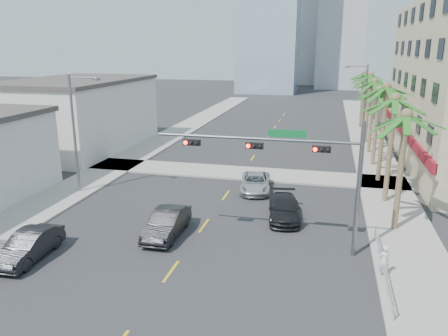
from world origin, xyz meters
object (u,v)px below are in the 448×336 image
object	(u,v)px
car_lane_left	(167,223)
car_lane_center	(255,183)
traffic_signal_mast	(297,162)
pedestrian	(384,261)
car_lane_right	(284,208)
car_parked_mid	(29,246)

from	to	relation	value
car_lane_left	car_lane_center	world-z (taller)	car_lane_left
traffic_signal_mast	pedestrian	xyz separation A→B (m)	(4.52, -2.11, -4.13)
car_lane_right	traffic_signal_mast	bearing A→B (deg)	-85.20
car_lane_left	car_lane_right	size ratio (longest dim) A/B	0.99
traffic_signal_mast	car_lane_left	size ratio (longest dim) A/B	2.34
car_lane_right	pedestrian	bearing A→B (deg)	-57.78
car_lane_left	car_lane_center	bearing A→B (deg)	67.83
traffic_signal_mast	car_lane_right	size ratio (longest dim) A/B	2.31
car_parked_mid	pedestrian	size ratio (longest dim) A/B	2.91
car_parked_mid	car_lane_center	world-z (taller)	car_parked_mid
pedestrian	car_lane_right	bearing A→B (deg)	-71.92
car_lane_left	pedestrian	distance (m)	12.24
traffic_signal_mast	pedestrian	world-z (taller)	traffic_signal_mast
pedestrian	car_lane_left	bearing A→B (deg)	-32.51
car_parked_mid	pedestrian	world-z (taller)	pedestrian
car_lane_left	car_lane_center	xyz separation A→B (m)	(3.74, 9.54, -0.11)
car_lane_left	car_lane_center	distance (m)	10.25
car_lane_left	car_lane_right	distance (m)	7.82
traffic_signal_mast	pedestrian	distance (m)	6.47
car_parked_mid	car_lane_left	xyz separation A→B (m)	(6.06, 4.52, 0.03)
car_parked_mid	car_lane_right	bearing A→B (deg)	32.68
car_lane_right	pedestrian	distance (m)	8.57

